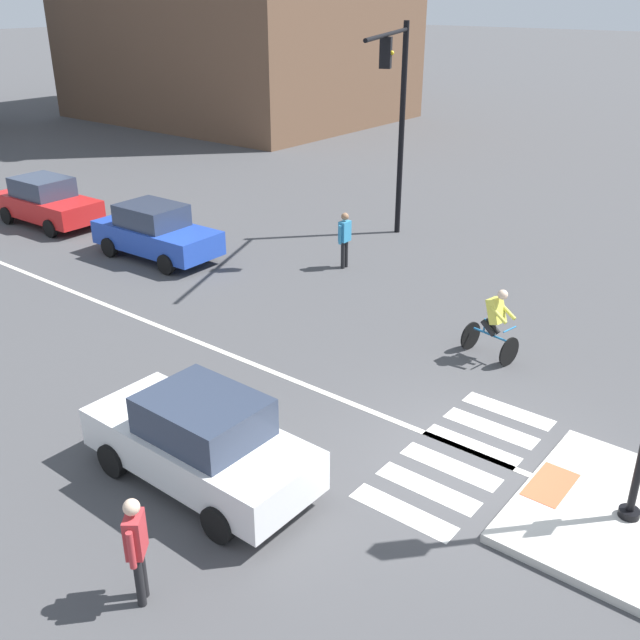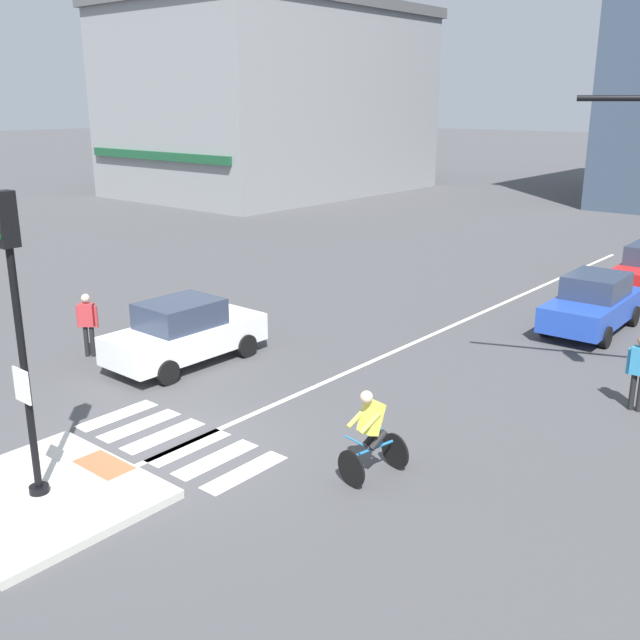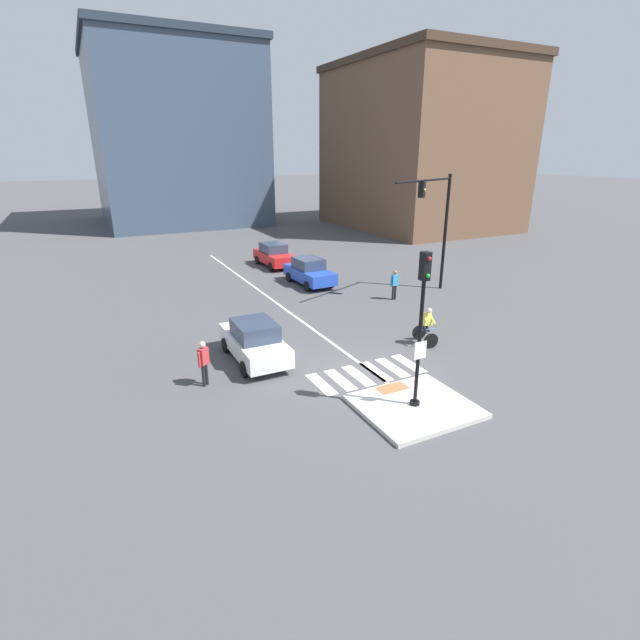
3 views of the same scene
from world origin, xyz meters
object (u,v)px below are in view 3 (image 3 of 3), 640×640
object	(u,v)px
traffic_light_mast	(437,216)
cyclist	(427,325)
car_blue_eastbound_far	(309,272)
car_white_westbound_near	(254,341)
pedestrian_waiting_far_side	(395,283)
signal_pole	(421,317)
car_red_eastbound_distant	(274,255)
pedestrian_at_curb_left	(204,360)

from	to	relation	value
traffic_light_mast	cyclist	distance (m)	9.00
car_blue_eastbound_far	cyclist	size ratio (longest dim) A/B	2.47
car_white_westbound_near	pedestrian_waiting_far_side	distance (m)	10.55
car_white_westbound_near	pedestrian_waiting_far_side	world-z (taller)	pedestrian_waiting_far_side
signal_pole	car_red_eastbound_distant	world-z (taller)	signal_pole
cyclist	traffic_light_mast	bearing A→B (deg)	48.87
car_blue_eastbound_far	pedestrian_waiting_far_side	distance (m)	5.78
traffic_light_mast	cyclist	xyz separation A→B (m)	(-5.44, -6.23, -3.54)
signal_pole	car_blue_eastbound_far	distance (m)	15.76
signal_pole	car_red_eastbound_distant	bearing A→B (deg)	80.73
car_red_eastbound_distant	pedestrian_at_curb_left	bearing A→B (deg)	-119.07
car_blue_eastbound_far	cyclist	world-z (taller)	cyclist
car_red_eastbound_distant	pedestrian_waiting_far_side	distance (m)	11.09
car_white_westbound_near	traffic_light_mast	bearing A→B (deg)	19.69
car_red_eastbound_distant	pedestrian_at_curb_left	size ratio (longest dim) A/B	2.48
car_red_eastbound_distant	car_blue_eastbound_far	world-z (taller)	same
cyclist	pedestrian_waiting_far_side	bearing A→B (deg)	66.63
car_blue_eastbound_far	pedestrian_at_curb_left	size ratio (longest dim) A/B	2.48
car_white_westbound_near	pedestrian_at_curb_left	world-z (taller)	pedestrian_at_curb_left
pedestrian_at_curb_left	pedestrian_waiting_far_side	size ratio (longest dim) A/B	1.00
cyclist	car_blue_eastbound_far	bearing A→B (deg)	91.23
traffic_light_mast	cyclist	world-z (taller)	traffic_light_mast
car_white_westbound_near	car_red_eastbound_distant	distance (m)	16.37
signal_pole	cyclist	xyz separation A→B (m)	(3.75, 4.15, -2.25)
cyclist	pedestrian_at_curb_left	size ratio (longest dim) A/B	1.01
car_red_eastbound_distant	cyclist	world-z (taller)	cyclist
traffic_light_mast	pedestrian_waiting_far_side	size ratio (longest dim) A/B	3.98
car_blue_eastbound_far	signal_pole	bearing A→B (deg)	-103.02
car_white_westbound_near	pedestrian_waiting_far_side	xyz separation A→B (m)	(9.65, 4.24, 0.17)
car_blue_eastbound_far	pedestrian_at_curb_left	distance (m)	13.94
car_white_westbound_near	car_blue_eastbound_far	xyz separation A→B (m)	(6.82, 9.28, 0.00)
pedestrian_at_curb_left	signal_pole	bearing A→B (deg)	-39.61
signal_pole	pedestrian_waiting_far_side	bearing A→B (deg)	57.99
car_blue_eastbound_far	pedestrian_waiting_far_side	world-z (taller)	pedestrian_waiting_far_side
car_blue_eastbound_far	pedestrian_at_curb_left	world-z (taller)	pedestrian_at_curb_left
traffic_light_mast	car_red_eastbound_distant	world-z (taller)	traffic_light_mast
traffic_light_mast	pedestrian_waiting_far_side	distance (m)	4.46
car_red_eastbound_distant	pedestrian_waiting_far_side	world-z (taller)	pedestrian_waiting_far_side
pedestrian_waiting_far_side	car_blue_eastbound_far	bearing A→B (deg)	119.34
car_red_eastbound_distant	car_blue_eastbound_far	xyz separation A→B (m)	(0.11, -5.65, 0.00)
car_white_westbound_near	cyclist	xyz separation A→B (m)	(7.06, -1.76, 0.06)
car_red_eastbound_distant	pedestrian_at_curb_left	distance (m)	18.54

